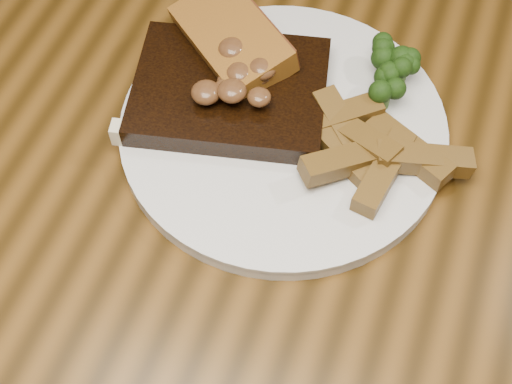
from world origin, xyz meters
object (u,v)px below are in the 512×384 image
garlic_bread (233,54)px  steak (230,92)px  plate (283,130)px  dining_table (247,243)px  potato_wedges (372,145)px

garlic_bread → steak: bearing=-34.0°
plate → steak: (-0.05, 0.01, 0.02)m
steak → garlic_bread: 0.05m
dining_table → potato_wedges: potato_wedges is taller
plate → steak: size_ratio=1.71×
dining_table → plate: bearing=83.0°
plate → garlic_bread: garlic_bread is taller
potato_wedges → plate: bearing=178.5°
steak → plate: bearing=-23.0°
dining_table → garlic_bread: 0.18m
plate → potato_wedges: size_ratio=2.71×
plate → garlic_bread: (-0.07, 0.05, 0.02)m
dining_table → plate: (0.01, 0.07, 0.10)m
garlic_bread → potato_wedges: garlic_bread is taller
garlic_bread → plate: bearing=0.2°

